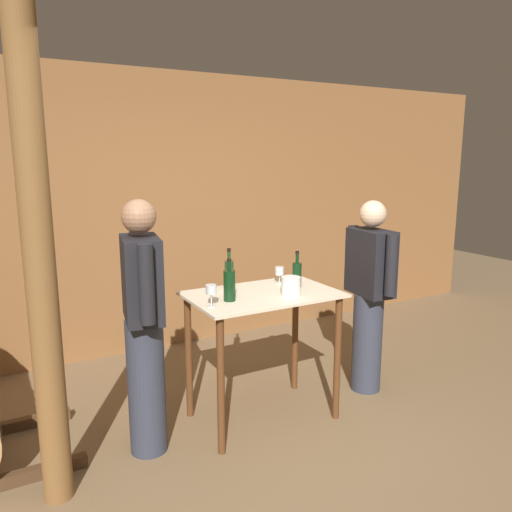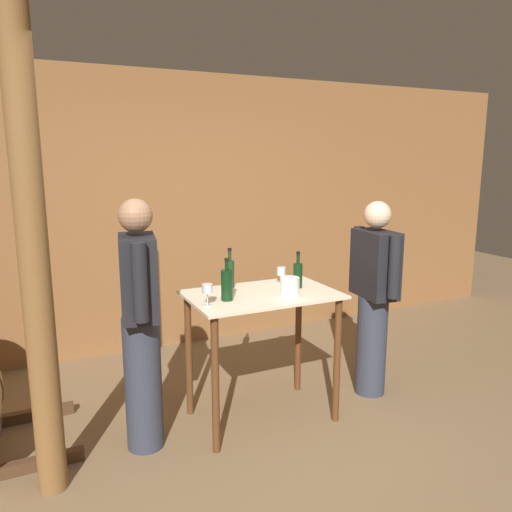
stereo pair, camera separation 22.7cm
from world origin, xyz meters
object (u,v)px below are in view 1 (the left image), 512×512
(wooden_post, at_px, (40,265))
(wine_glass_near_center, at_px, (280,271))
(wine_bottle_left, at_px, (229,273))
(wine_glass_near_left, at_px, (211,290))
(ice_bucket, at_px, (291,286))
(person_host, at_px, (369,293))
(wine_bottle_far_left, at_px, (229,285))
(person_visitor_with_scarf, at_px, (144,323))
(wine_bottle_center, at_px, (297,274))

(wooden_post, bearing_deg, wine_glass_near_center, 13.27)
(wine_bottle_left, relative_size, wine_glass_near_left, 2.02)
(wooden_post, xyz_separation_m, wine_glass_near_left, (1.00, 0.09, -0.29))
(wooden_post, relative_size, ice_bucket, 20.03)
(wine_glass_near_center, relative_size, person_host, 0.08)
(wine_bottle_far_left, height_order, wine_glass_near_center, wine_bottle_far_left)
(wine_glass_near_left, bearing_deg, person_host, 4.21)
(person_host, distance_m, person_visitor_with_scarf, 1.84)
(wine_bottle_left, xyz_separation_m, person_host, (1.12, -0.27, -0.24))
(wooden_post, distance_m, wine_bottle_left, 1.42)
(wooden_post, relative_size, wine_bottle_center, 10.05)
(wine_glass_near_left, relative_size, ice_bucket, 1.07)
(wine_glass_near_left, relative_size, person_visitor_with_scarf, 0.09)
(person_visitor_with_scarf, bearing_deg, wine_glass_near_left, -15.42)
(wooden_post, height_order, ice_bucket, wooden_post)
(wine_bottle_center, relative_size, ice_bucket, 1.99)
(person_visitor_with_scarf, bearing_deg, wine_bottle_far_left, -4.93)
(wine_bottle_far_left, relative_size, wine_bottle_left, 0.99)
(ice_bucket, bearing_deg, person_host, 8.65)
(ice_bucket, relative_size, person_visitor_with_scarf, 0.08)
(wine_glass_near_center, relative_size, person_visitor_with_scarf, 0.08)
(ice_bucket, xyz_separation_m, person_visitor_with_scarf, (-1.01, 0.14, -0.14))
(person_host, bearing_deg, wine_glass_near_center, 163.92)
(wooden_post, xyz_separation_m, wine_glass_near_center, (1.71, 0.40, -0.31))
(wine_bottle_far_left, height_order, wine_bottle_left, wine_bottle_left)
(ice_bucket, bearing_deg, person_visitor_with_scarf, 172.33)
(person_visitor_with_scarf, bearing_deg, wine_glass_near_center, 10.05)
(wooden_post, relative_size, person_host, 1.72)
(wine_bottle_center, relative_size, person_host, 0.17)
(wooden_post, xyz_separation_m, wine_bottle_center, (1.76, 0.24, -0.30))
(ice_bucket, bearing_deg, wine_bottle_far_left, 168.73)
(wine_bottle_center, xyz_separation_m, person_host, (0.67, -0.04, -0.23))
(wine_glass_near_center, xyz_separation_m, person_visitor_with_scarf, (-1.12, -0.20, -0.17))
(wine_glass_near_left, height_order, ice_bucket, wine_glass_near_left)
(wine_bottle_far_left, bearing_deg, wine_glass_near_left, -158.20)
(person_visitor_with_scarf, bearing_deg, wooden_post, -160.83)
(wine_bottle_far_left, distance_m, person_host, 1.29)
(wine_bottle_center, bearing_deg, wine_glass_near_left, -168.82)
(wine_glass_near_left, bearing_deg, wine_bottle_left, 50.22)
(wine_bottle_center, xyz_separation_m, wine_glass_near_center, (-0.05, 0.16, -0.01))
(wine_bottle_far_left, relative_size, wine_glass_near_center, 2.30)
(ice_bucket, height_order, person_visitor_with_scarf, person_visitor_with_scarf)
(person_visitor_with_scarf, bearing_deg, ice_bucket, -7.67)
(wooden_post, xyz_separation_m, wine_bottle_left, (1.31, 0.46, -0.29))
(wine_glass_near_left, bearing_deg, wooden_post, -174.85)
(wine_bottle_center, bearing_deg, person_visitor_with_scarf, -178.27)
(wooden_post, relative_size, wine_bottle_far_left, 9.31)
(wooden_post, bearing_deg, wine_glass_near_left, 5.15)
(wine_bottle_left, relative_size, person_host, 0.19)
(person_host, bearing_deg, wine_bottle_center, 176.21)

